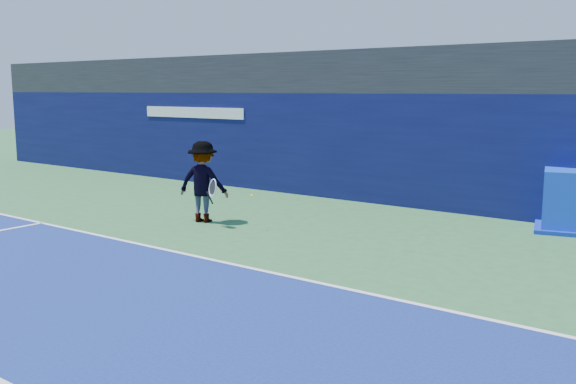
# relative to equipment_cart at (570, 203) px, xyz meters

# --- Properties ---
(ground) EXTENTS (80.00, 80.00, 0.00)m
(ground) POSITION_rel_equipment_cart_xyz_m (-5.09, -9.60, -0.62)
(ground) COLOR #2D6536
(ground) RESTS_ON ground
(baseline) EXTENTS (24.00, 0.10, 0.01)m
(baseline) POSITION_rel_equipment_cart_xyz_m (-5.09, -6.60, -0.61)
(baseline) COLOR white
(baseline) RESTS_ON ground
(stadium_band) EXTENTS (36.00, 3.00, 1.20)m
(stadium_band) POSITION_rel_equipment_cart_xyz_m (-5.09, 1.90, 2.98)
(stadium_band) COLOR black
(stadium_band) RESTS_ON back_wall_assembly
(back_wall_assembly) EXTENTS (36.00, 1.03, 3.00)m
(back_wall_assembly) POSITION_rel_equipment_cart_xyz_m (-5.09, 0.90, 0.88)
(back_wall_assembly) COLOR #0A0E3B
(back_wall_assembly) RESTS_ON ground
(equipment_cart) EXTENTS (1.72, 1.72, 1.36)m
(equipment_cart) POSITION_rel_equipment_cart_xyz_m (0.00, 0.00, 0.00)
(equipment_cart) COLOR #0E35C7
(equipment_cart) RESTS_ON ground
(tennis_player) EXTENTS (1.46, 1.05, 1.91)m
(tennis_player) POSITION_rel_equipment_cart_xyz_m (-7.19, -4.16, 0.34)
(tennis_player) COLOR silver
(tennis_player) RESTS_ON ground
(tennis_ball) EXTENTS (0.07, 0.07, 0.07)m
(tennis_ball) POSITION_rel_equipment_cart_xyz_m (-5.68, -4.17, 0.16)
(tennis_ball) COLOR #CFF71B
(tennis_ball) RESTS_ON ground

